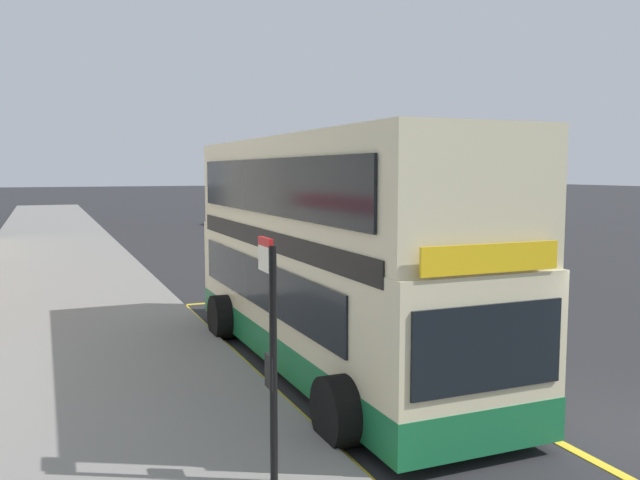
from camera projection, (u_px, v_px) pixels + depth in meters
ground_plane at (183, 236)px, 38.76m from camera, size 260.00×260.00×0.00m
pavement_near at (54, 239)px, 36.06m from camera, size 6.00×76.00×0.14m
double_decker_bus at (328, 260)px, 12.78m from camera, size 3.25×10.11×4.40m
bus_bay_markings at (326, 363)px, 13.10m from camera, size 3.13×13.73×0.01m
bus_stop_sign at (271, 342)px, 7.71m from camera, size 0.09×0.51×2.87m
parked_car_black_ahead at (347, 240)px, 28.83m from camera, size 2.09×4.20×1.62m
parked_car_navy_far at (234, 214)px, 46.45m from camera, size 2.09×4.20×1.62m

